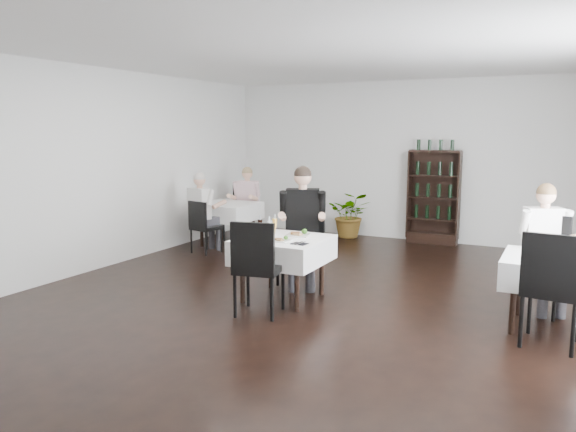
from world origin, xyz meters
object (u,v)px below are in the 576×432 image
(wine_shelf, at_px, (433,198))
(main_table, at_px, (283,250))
(potted_tree, at_px, (350,215))
(diner_main, at_px, (302,217))

(wine_shelf, xyz_separation_m, main_table, (-0.90, -4.31, -0.23))
(wine_shelf, bearing_deg, potted_tree, -175.82)
(wine_shelf, relative_size, potted_tree, 1.95)
(wine_shelf, distance_m, diner_main, 3.77)
(wine_shelf, relative_size, main_table, 1.70)
(potted_tree, bearing_deg, diner_main, -80.07)
(wine_shelf, distance_m, main_table, 4.41)
(wine_shelf, height_order, main_table, wine_shelf)
(wine_shelf, xyz_separation_m, diner_main, (-0.95, -3.65, 0.09))
(potted_tree, xyz_separation_m, diner_main, (0.62, -3.54, 0.49))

